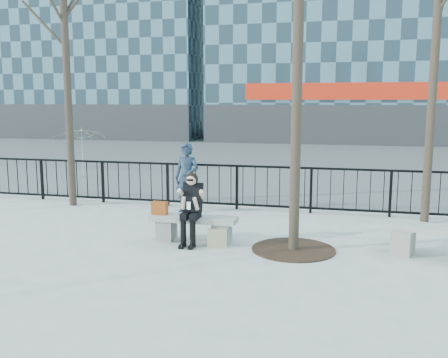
% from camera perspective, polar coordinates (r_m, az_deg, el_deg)
% --- Properties ---
extents(ground, '(120.00, 120.00, 0.00)m').
position_cam_1_polar(ground, '(9.59, -3.47, -7.15)').
color(ground, gray).
rests_on(ground, ground).
extents(street_surface, '(60.00, 23.00, 0.01)m').
position_cam_1_polar(street_surface, '(24.11, 6.97, 2.58)').
color(street_surface, '#474747').
rests_on(street_surface, ground).
extents(railing, '(14.00, 0.06, 1.10)m').
position_cam_1_polar(railing, '(12.30, 0.58, -0.89)').
color(railing, black).
rests_on(railing, ground).
extents(tree_left, '(2.80, 2.80, 6.50)m').
position_cam_1_polar(tree_left, '(13.33, -17.84, 18.07)').
color(tree_left, black).
rests_on(tree_left, ground).
extents(tree_grate, '(1.50, 1.50, 0.02)m').
position_cam_1_polar(tree_grate, '(9.14, 7.93, -7.96)').
color(tree_grate, black).
rests_on(tree_grate, ground).
extents(bench_main, '(1.65, 0.46, 0.49)m').
position_cam_1_polar(bench_main, '(9.51, -3.48, -5.41)').
color(bench_main, slate).
rests_on(bench_main, ground).
extents(bench_second, '(1.74, 0.48, 0.52)m').
position_cam_1_polar(bench_second, '(9.36, 23.33, -6.27)').
color(bench_second, slate).
rests_on(bench_second, ground).
extents(seated_woman, '(0.50, 0.64, 1.34)m').
position_cam_1_polar(seated_woman, '(9.28, -3.79, -3.43)').
color(seated_woman, black).
rests_on(seated_woman, ground).
extents(handbag, '(0.31, 0.16, 0.25)m').
position_cam_1_polar(handbag, '(9.68, -7.37, -3.31)').
color(handbag, '#933C12').
rests_on(handbag, bench_main).
extents(shopping_bag, '(0.38, 0.23, 0.34)m').
position_cam_1_polar(shopping_bag, '(9.17, -0.81, -6.79)').
color(shopping_bag, '#CAB88F').
rests_on(shopping_bag, ground).
extents(standing_man, '(0.66, 0.49, 1.67)m').
position_cam_1_polar(standing_man, '(11.89, -4.26, 0.13)').
color(standing_man, black).
rests_on(standing_man, ground).
extents(vendor_umbrella, '(2.40, 2.42, 1.75)m').
position_cam_1_polar(vendor_umbrella, '(17.94, -15.89, 2.91)').
color(vendor_umbrella, yellow).
rests_on(vendor_umbrella, ground).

